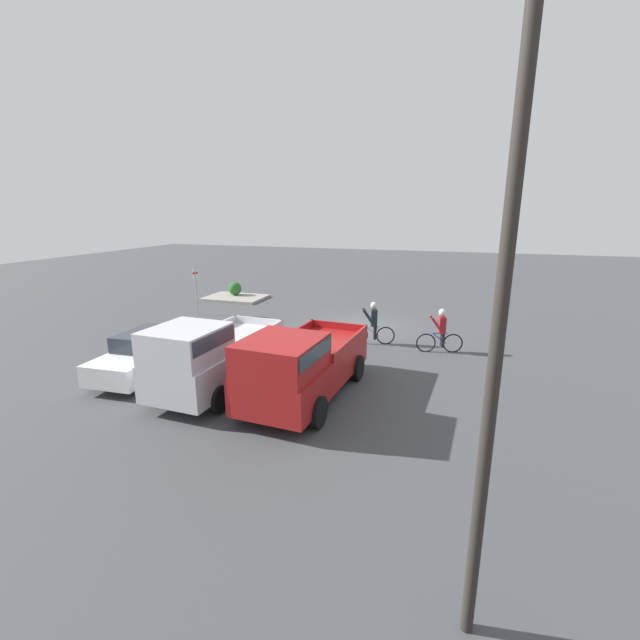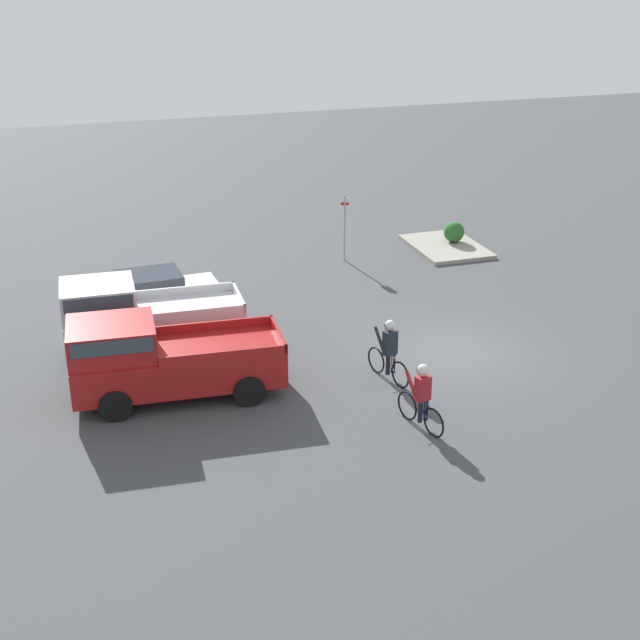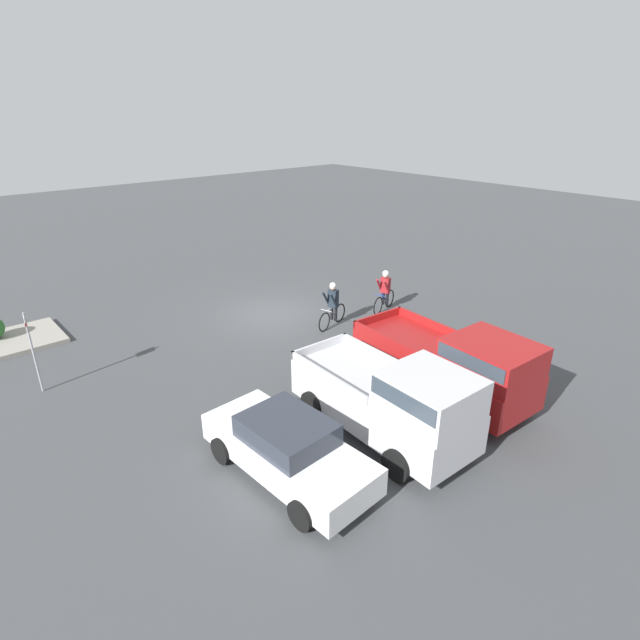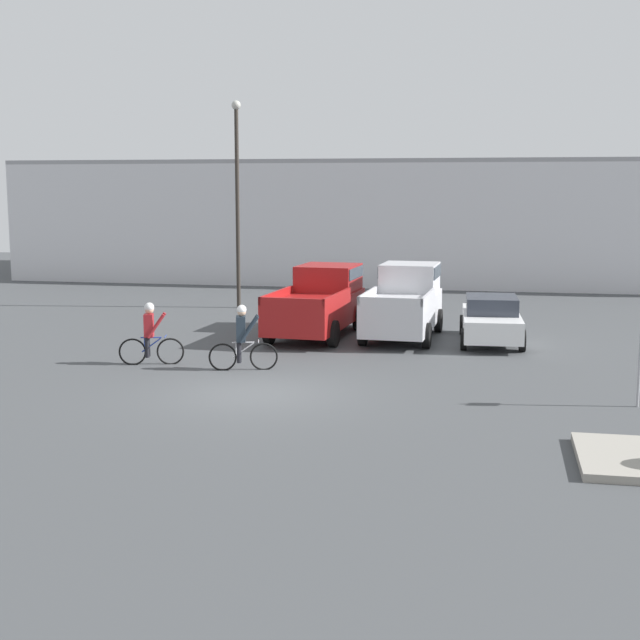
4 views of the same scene
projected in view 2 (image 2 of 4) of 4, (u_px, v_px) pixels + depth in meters
The scene contains 9 objects.
ground_plane at pixel (453, 352), 26.03m from camera, with size 80.00×80.00×0.00m, color #424447.
pickup_truck_0 at pixel (159, 357), 23.03m from camera, with size 2.56×5.57×2.21m.
pickup_truck_1 at pixel (138, 317), 25.41m from camera, with size 2.36×5.12×2.30m.
sedan_0 at pixel (150, 295), 28.21m from camera, with size 2.07×4.47×1.47m.
cyclist_0 at pixel (389, 350), 24.06m from camera, with size 1.80×0.59×1.78m.
cyclist_1 at pixel (422, 395), 21.65m from camera, with size 1.74×0.58×1.74m.
fire_lane_sign at pixel (345, 222), 32.95m from camera, with size 0.11×0.29×2.52m.
curb_island at pixel (446, 247), 34.83m from camera, with size 3.56×2.58×0.15m, color gray.
shrub at pixel (454, 232), 34.99m from camera, with size 0.81×0.81×0.81m.
Camera 2 is at (-21.27, 10.95, 11.02)m, focal length 50.00 mm.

